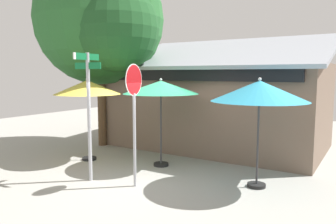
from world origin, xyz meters
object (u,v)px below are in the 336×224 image
object	(u,v)px
patio_umbrella_forest_green_center	(161,88)
shade_tree	(103,22)
patio_umbrella_mustard_left	(87,88)
stop_sign	(134,102)
patio_umbrella_teal_right	(259,92)
street_sign_post	(89,104)

from	to	relation	value
patio_umbrella_forest_green_center	shade_tree	xyz separation A→B (m)	(-3.21, 1.07, 2.25)
patio_umbrella_mustard_left	stop_sign	bearing A→B (deg)	-23.22
patio_umbrella_mustard_left	patio_umbrella_teal_right	distance (m)	5.27
stop_sign	patio_umbrella_mustard_left	distance (m)	3.00
stop_sign	patio_umbrella_teal_right	size ratio (longest dim) A/B	1.12
stop_sign	patio_umbrella_teal_right	world-z (taller)	stop_sign
street_sign_post	stop_sign	world-z (taller)	street_sign_post
patio_umbrella_forest_green_center	patio_umbrella_teal_right	distance (m)	2.98
patio_umbrella_mustard_left	shade_tree	size ratio (longest dim) A/B	0.37
street_sign_post	patio_umbrella_mustard_left	xyz separation A→B (m)	(-1.52, 1.44, 0.32)
patio_umbrella_teal_right	street_sign_post	bearing A→B (deg)	-154.62
patio_umbrella_forest_green_center	patio_umbrella_teal_right	world-z (taller)	patio_umbrella_teal_right
stop_sign	street_sign_post	bearing A→B (deg)	-168.22
stop_sign	patio_umbrella_forest_green_center	bearing A→B (deg)	103.87
patio_umbrella_forest_green_center	stop_sign	bearing A→B (deg)	-76.13
patio_umbrella_forest_green_center	street_sign_post	bearing A→B (deg)	-110.55
street_sign_post	patio_umbrella_teal_right	size ratio (longest dim) A/B	1.23
patio_umbrella_teal_right	patio_umbrella_mustard_left	bearing A→B (deg)	-176.32
patio_umbrella_mustard_left	patio_umbrella_teal_right	size ratio (longest dim) A/B	0.98
stop_sign	patio_umbrella_mustard_left	size ratio (longest dim) A/B	1.14
patio_umbrella_mustard_left	shade_tree	distance (m)	3.00
stop_sign	shade_tree	size ratio (longest dim) A/B	0.42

